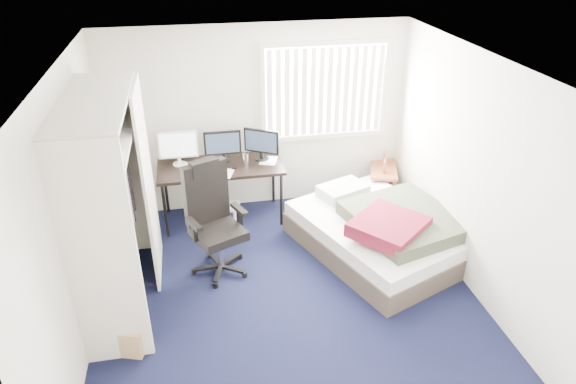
# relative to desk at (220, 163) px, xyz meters

# --- Properties ---
(ground) EXTENTS (4.20, 4.20, 0.00)m
(ground) POSITION_rel_desk_xyz_m (0.55, -1.75, -0.82)
(ground) COLOR black
(ground) RESTS_ON ground
(room_shell) EXTENTS (4.20, 4.20, 4.20)m
(room_shell) POSITION_rel_desk_xyz_m (0.55, -1.75, 0.69)
(room_shell) COLOR silver
(room_shell) RESTS_ON ground
(window_assembly) EXTENTS (1.72, 0.09, 1.32)m
(window_assembly) POSITION_rel_desk_xyz_m (1.45, 0.29, 0.78)
(window_assembly) COLOR white
(window_assembly) RESTS_ON ground
(closet) EXTENTS (0.64, 1.84, 2.22)m
(closet) POSITION_rel_desk_xyz_m (-1.12, -1.49, 0.54)
(closet) COLOR beige
(closet) RESTS_ON ground
(desk) EXTENTS (1.61, 0.75, 1.25)m
(desk) POSITION_rel_desk_xyz_m (0.00, 0.00, 0.00)
(desk) COLOR black
(desk) RESTS_ON ground
(office_chair) EXTENTS (0.82, 0.82, 1.32)m
(office_chair) POSITION_rel_desk_xyz_m (-0.17, -1.12, -0.31)
(office_chair) COLOR black
(office_chair) RESTS_ON ground
(footstool) EXTENTS (0.39, 0.35, 0.27)m
(footstool) POSITION_rel_desk_xyz_m (0.03, -0.16, -0.60)
(footstool) COLOR white
(footstool) RESTS_ON ground
(nightstand) EXTENTS (0.58, 0.81, 0.68)m
(nightstand) POSITION_rel_desk_xyz_m (2.30, 0.09, -0.38)
(nightstand) COLOR brown
(nightstand) RESTS_ON ground
(bed) EXTENTS (2.14, 2.41, 0.66)m
(bed) POSITION_rel_desk_xyz_m (1.82, -1.17, -0.53)
(bed) COLOR #443931
(bed) RESTS_ON ground
(pine_box) EXTENTS (0.45, 0.39, 0.28)m
(pine_box) POSITION_rel_desk_xyz_m (-1.10, -2.24, -0.67)
(pine_box) COLOR tan
(pine_box) RESTS_ON ground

